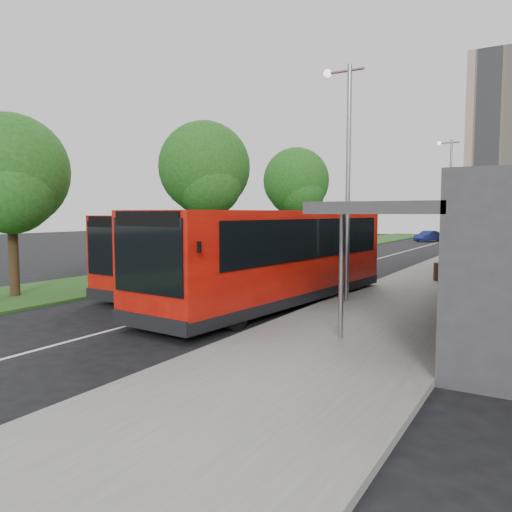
{
  "coord_description": "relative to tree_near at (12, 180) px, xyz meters",
  "views": [
    {
      "loc": [
        10.2,
        -14.36,
        3.21
      ],
      "look_at": [
        0.3,
        2.44,
        1.5
      ],
      "focal_mm": 35.0,
      "sensor_mm": 36.0,
      "label": 1
    }
  ],
  "objects": [
    {
      "name": "tree_near",
      "position": [
        0.0,
        0.0,
        0.0
      ],
      "size": [
        4.3,
        4.3,
        6.84
      ],
      "color": "black",
      "rests_on": "ground"
    },
    {
      "name": "kerb_dashes",
      "position": [
        10.31,
        21.95,
        -4.41
      ],
      "size": [
        0.12,
        56.0,
        0.01
      ],
      "color": "silver",
      "rests_on": "ground"
    },
    {
      "name": "tree_far",
      "position": [
        -0.0,
        24.0,
        0.91
      ],
      "size": [
        5.13,
        5.13,
        8.24
      ],
      "color": "black",
      "rests_on": "ground"
    },
    {
      "name": "bus_second",
      "position": [
        5.25,
        5.7,
        -2.82
      ],
      "size": [
        3.83,
        11.17,
        3.11
      ],
      "rotation": [
        0.0,
        0.0,
        -0.1
      ],
      "color": "red",
      "rests_on": "ground"
    },
    {
      "name": "car_near",
      "position": [
        8.71,
        42.22,
        -3.84
      ],
      "size": [
        1.48,
        3.42,
        1.15
      ],
      "primitive_type": "imported",
      "rotation": [
        0.0,
        0.0,
        -0.03
      ],
      "color": "#5C0D1A",
      "rests_on": "ground"
    },
    {
      "name": "lamp_post_far",
      "position": [
        11.13,
        24.95,
        0.3
      ],
      "size": [
        1.44,
        0.28,
        8.0
      ],
      "color": "gray",
      "rests_on": "pavement"
    },
    {
      "name": "pavement",
      "position": [
        13.01,
        22.95,
        -4.34
      ],
      "size": [
        5.0,
        80.0,
        0.15
      ],
      "primitive_type": "cube",
      "color": "slate",
      "rests_on": "ground"
    },
    {
      "name": "tree_mid",
      "position": [
        -0.0,
        12.0,
        1.02
      ],
      "size": [
        5.23,
        5.23,
        8.41
      ],
      "color": "black",
      "rests_on": "ground"
    },
    {
      "name": "litter_bin",
      "position": [
        12.99,
        11.92,
        -3.86
      ],
      "size": [
        0.54,
        0.54,
        0.81
      ],
      "primitive_type": "cylinder",
      "rotation": [
        0.0,
        0.0,
        -0.24
      ],
      "color": "#3D2519",
      "rests_on": "pavement"
    },
    {
      "name": "bus_main",
      "position": [
        9.12,
        3.58,
        -2.74
      ],
      "size": [
        3.96,
        11.75,
        3.27
      ],
      "rotation": [
        0.0,
        0.0,
        -0.09
      ],
      "color": "red",
      "rests_on": "ground"
    },
    {
      "name": "bollard",
      "position": [
        11.98,
        21.93,
        -3.73
      ],
      "size": [
        0.19,
        0.19,
        1.07
      ],
      "primitive_type": "cylinder",
      "rotation": [
        0.0,
        0.0,
        -0.12
      ],
      "color": "#FBFD0D",
      "rests_on": "pavement"
    },
    {
      "name": "grass_verge",
      "position": [
        0.01,
        22.95,
        -4.36
      ],
      "size": [
        5.0,
        80.0,
        0.1
      ],
      "primitive_type": "cube",
      "color": "#194616",
      "rests_on": "ground"
    },
    {
      "name": "lane_centre_line",
      "position": [
        7.01,
        17.95,
        -4.41
      ],
      "size": [
        0.12,
        70.0,
        0.01
      ],
      "primitive_type": "cube",
      "color": "silver",
      "rests_on": "ground"
    },
    {
      "name": "lamp_post_near",
      "position": [
        11.13,
        4.95,
        0.3
      ],
      "size": [
        1.44,
        0.28,
        8.0
      ],
      "color": "gray",
      "rests_on": "pavement"
    },
    {
      "name": "car_far",
      "position": [
        5.62,
        45.72,
        -3.82
      ],
      "size": [
        2.44,
        3.85,
        1.2
      ],
      "primitive_type": "imported",
      "rotation": [
        0.0,
        0.0,
        -0.35
      ],
      "color": "navy",
      "rests_on": "ground"
    },
    {
      "name": "ground",
      "position": [
        7.01,
        2.95,
        -4.41
      ],
      "size": [
        120.0,
        120.0,
        0.0
      ],
      "primitive_type": "plane",
      "color": "black",
      "rests_on": "ground"
    }
  ]
}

